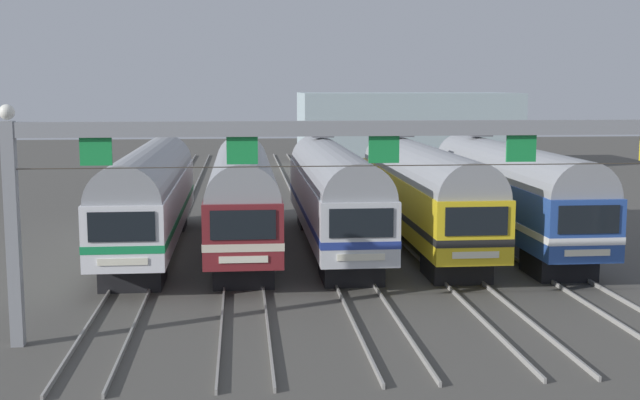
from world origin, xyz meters
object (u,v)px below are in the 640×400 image
object	(u,v)px
commuter_train_white	(150,193)
commuter_train_maroon	(242,192)
commuter_train_silver	(333,191)
commuter_train_blue	(509,189)
commuter_train_yellow	(422,190)
catenary_gantry	(384,162)

from	to	relation	value
commuter_train_white	commuter_train_maroon	size ratio (longest dim) A/B	1.00
commuter_train_silver	commuter_train_blue	size ratio (longest dim) A/B	1.00
commuter_train_yellow	commuter_train_silver	bearing A→B (deg)	180.00
commuter_train_maroon	catenary_gantry	xyz separation A→B (m)	(4.14, -13.49, 2.56)
commuter_train_white	commuter_train_yellow	bearing A→B (deg)	0.02
commuter_train_maroon	commuter_train_yellow	world-z (taller)	commuter_train_yellow
commuter_train_white	commuter_train_maroon	distance (m)	4.14
commuter_train_yellow	catenary_gantry	xyz separation A→B (m)	(-4.14, -13.50, 2.56)
commuter_train_silver	commuter_train_yellow	bearing A→B (deg)	0.00
commuter_train_yellow	commuter_train_maroon	bearing A→B (deg)	-179.97
commuter_train_maroon	commuter_train_blue	size ratio (longest dim) A/B	1.00
commuter_train_maroon	commuter_train_blue	xyz separation A→B (m)	(12.41, 0.00, 0.00)
commuter_train_silver	catenary_gantry	distance (m)	13.74
commuter_train_blue	catenary_gantry	bearing A→B (deg)	-121.51
commuter_train_white	commuter_train_silver	bearing A→B (deg)	0.03
commuter_train_maroon	commuter_train_yellow	distance (m)	8.28
commuter_train_white	commuter_train_yellow	distance (m)	12.41
commuter_train_maroon	commuter_train_silver	size ratio (longest dim) A/B	1.00
commuter_train_white	commuter_train_silver	xyz separation A→B (m)	(8.28, 0.00, 0.00)
commuter_train_blue	commuter_train_white	bearing A→B (deg)	-179.98
commuter_train_silver	commuter_train_blue	xyz separation A→B (m)	(8.28, 0.00, 0.00)
commuter_train_blue	commuter_train_silver	bearing A→B (deg)	180.00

